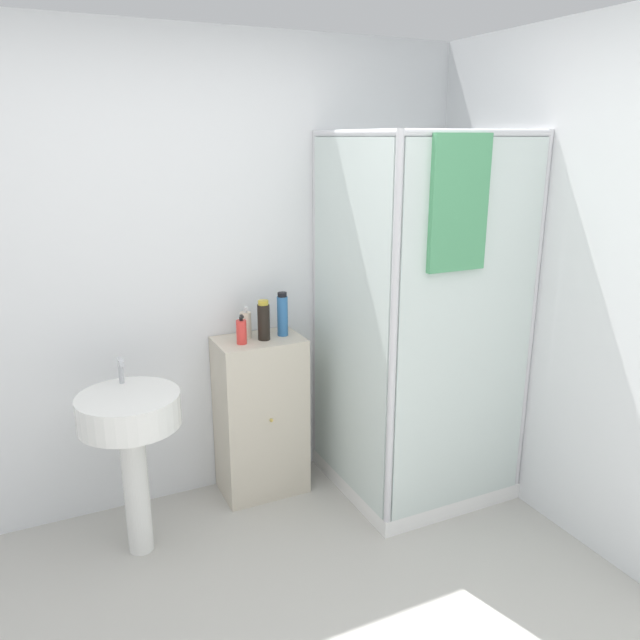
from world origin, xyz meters
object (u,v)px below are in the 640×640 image
object	(u,v)px
soap_dispenser	(241,332)
shampoo_bottle_tall_black	(264,321)
shampoo_bottle_blue	(282,315)
lotion_bottle_white	(246,325)
sink	(131,429)

from	to	relation	value
soap_dispenser	shampoo_bottle_tall_black	world-z (taller)	shampoo_bottle_tall_black
shampoo_bottle_blue	lotion_bottle_white	size ratio (longest dim) A/B	1.38
shampoo_bottle_blue	lotion_bottle_white	bearing A→B (deg)	167.21
shampoo_bottle_blue	lotion_bottle_white	world-z (taller)	shampoo_bottle_blue
sink	shampoo_bottle_blue	world-z (taller)	shampoo_bottle_blue
sink	lotion_bottle_white	bearing A→B (deg)	24.50
sink	shampoo_bottle_blue	xyz separation A→B (m)	(0.88, 0.27, 0.38)
sink	lotion_bottle_white	xyz separation A→B (m)	(0.69, 0.31, 0.33)
shampoo_bottle_blue	lotion_bottle_white	xyz separation A→B (m)	(-0.20, 0.04, -0.04)
soap_dispenser	shampoo_bottle_blue	xyz separation A→B (m)	(0.25, 0.04, 0.05)
shampoo_bottle_tall_black	shampoo_bottle_blue	distance (m)	0.12
lotion_bottle_white	shampoo_bottle_blue	bearing A→B (deg)	-12.79
soap_dispenser	shampoo_bottle_blue	world-z (taller)	shampoo_bottle_blue
shampoo_bottle_tall_black	lotion_bottle_white	bearing A→B (deg)	137.51
soap_dispenser	lotion_bottle_white	size ratio (longest dim) A/B	0.91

